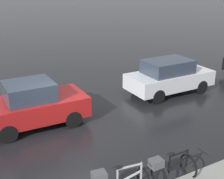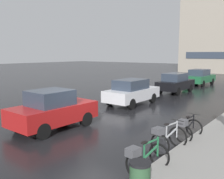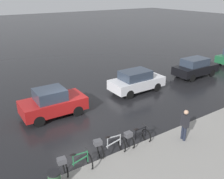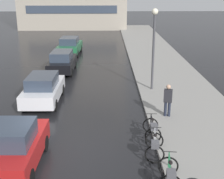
{
  "view_description": "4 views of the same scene",
  "coord_description": "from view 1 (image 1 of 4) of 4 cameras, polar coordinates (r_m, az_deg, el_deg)",
  "views": [
    {
      "loc": [
        8.87,
        -3.52,
        5.34
      ],
      "look_at": [
        -0.46,
        1.83,
        1.35
      ],
      "focal_mm": 50.0,
      "sensor_mm": 36.0,
      "label": 1
    },
    {
      "loc": [
        6.85,
        -7.58,
        3.27
      ],
      "look_at": [
        -0.46,
        1.82,
        1.55
      ],
      "focal_mm": 40.0,
      "sensor_mm": 36.0,
      "label": 2
    },
    {
      "loc": [
        11.35,
        -5.36,
        7.05
      ],
      "look_at": [
        0.13,
        2.22,
        1.61
      ],
      "focal_mm": 40.0,
      "sensor_mm": 36.0,
      "label": 3
    },
    {
      "loc": [
        1.65,
        -10.62,
        6.26
      ],
      "look_at": [
        1.9,
        5.12,
        0.97
      ],
      "focal_mm": 50.0,
      "sensor_mm": 36.0,
      "label": 4
    }
  ],
  "objects": [
    {
      "name": "ground_plane",
      "position": [
        10.94,
        -7.23,
        -9.03
      ],
      "size": [
        140.0,
        140.0,
        0.0
      ],
      "primitive_type": "plane",
      "color": "black"
    },
    {
      "name": "bicycle_third",
      "position": [
        8.67,
        10.55,
        -13.99
      ],
      "size": [
        0.72,
        1.33,
        0.97
      ],
      "color": "black",
      "rests_on": "ground"
    },
    {
      "name": "car_red",
      "position": [
        11.81,
        -14.16,
        -2.7
      ],
      "size": [
        1.92,
        3.8,
        1.72
      ],
      "color": "#AD1919",
      "rests_on": "ground"
    },
    {
      "name": "car_white",
      "position": [
        14.9,
        10.4,
        2.38
      ],
      "size": [
        1.84,
        4.12,
        1.63
      ],
      "color": "silver",
      "rests_on": "ground"
    }
  ]
}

